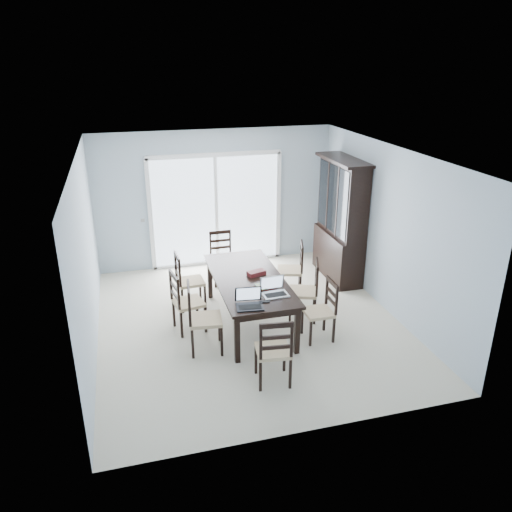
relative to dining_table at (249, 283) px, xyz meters
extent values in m
plane|color=beige|center=(0.00, 0.00, -0.67)|extent=(5.00, 5.00, 0.00)
plane|color=white|center=(0.00, 0.00, 1.93)|extent=(5.00, 5.00, 0.00)
cube|color=#A1B2C0|center=(0.00, 2.50, 0.63)|extent=(4.50, 0.02, 2.60)
cube|color=#A1B2C0|center=(-2.25, 0.00, 0.63)|extent=(0.02, 5.00, 2.60)
cube|color=#A1B2C0|center=(2.25, 0.00, 0.63)|extent=(0.02, 5.00, 2.60)
cube|color=gray|center=(0.00, 3.50, -0.72)|extent=(4.50, 2.00, 0.10)
cube|color=#99999E|center=(0.00, 4.50, -0.12)|extent=(4.50, 0.06, 1.10)
cube|color=black|center=(0.00, 0.00, 0.06)|extent=(1.00, 2.20, 0.04)
cube|color=black|center=(0.00, 0.00, 0.00)|extent=(0.88, 2.08, 0.10)
cube|color=black|center=(-0.42, -1.00, -0.33)|extent=(0.07, 0.07, 0.69)
cube|color=black|center=(0.42, -1.00, -0.33)|extent=(0.07, 0.07, 0.69)
cube|color=black|center=(-0.42, 1.00, -0.33)|extent=(0.07, 0.07, 0.69)
cube|color=black|center=(0.42, 1.00, -0.33)|extent=(0.07, 0.07, 0.69)
cube|color=black|center=(2.01, 1.25, -0.25)|extent=(0.45, 1.30, 0.85)
cube|color=black|center=(2.04, 1.25, 0.83)|extent=(0.38, 1.30, 1.30)
cube|color=black|center=(2.01, 1.25, 1.50)|extent=(0.50, 1.38, 0.05)
cube|color=black|center=(1.84, 0.83, 0.83)|extent=(0.02, 0.36, 1.18)
cube|color=black|center=(1.84, 1.25, 0.83)|extent=(0.02, 0.36, 1.18)
cube|color=black|center=(1.84, 1.67, 0.83)|extent=(0.02, 0.36, 1.18)
cube|color=silver|center=(0.00, 2.48, 0.38)|extent=(2.40, 0.02, 2.10)
cube|color=white|center=(0.00, 2.46, 1.47)|extent=(2.52, 0.05, 0.08)
cube|color=white|center=(0.00, 2.46, 0.38)|extent=(0.06, 0.05, 2.10)
cube|color=white|center=(0.00, 2.46, -0.65)|extent=(2.52, 0.05, 0.05)
cube|color=black|center=(-0.93, -0.36, -0.45)|extent=(0.04, 0.04, 0.44)
cube|color=black|center=(-0.98, -0.75, -0.45)|extent=(0.04, 0.04, 0.44)
cube|color=black|center=(-0.54, -0.41, -0.45)|extent=(0.04, 0.04, 0.44)
cube|color=black|center=(-0.59, -0.80, -0.45)|extent=(0.04, 0.04, 0.44)
cube|color=tan|center=(-0.76, -0.58, -0.20)|extent=(0.48, 0.48, 0.05)
cube|color=black|center=(-1.13, 0.18, -0.46)|extent=(0.04, 0.04, 0.42)
cube|color=black|center=(-1.06, -0.18, -0.46)|extent=(0.04, 0.04, 0.42)
cube|color=black|center=(-0.76, 0.25, -0.46)|extent=(0.04, 0.04, 0.42)
cube|color=black|center=(-0.69, -0.12, -0.46)|extent=(0.04, 0.04, 0.42)
cube|color=tan|center=(-0.91, 0.03, -0.23)|extent=(0.48, 0.48, 0.05)
cube|color=black|center=(-0.96, 0.94, -0.47)|extent=(0.04, 0.04, 0.42)
cube|color=black|center=(-0.94, 0.57, -0.47)|extent=(0.04, 0.04, 0.42)
cube|color=black|center=(-0.60, 0.96, -0.47)|extent=(0.04, 0.04, 0.42)
cube|color=black|center=(-0.58, 0.59, -0.47)|extent=(0.04, 0.04, 0.42)
cube|color=tan|center=(-0.77, 0.76, -0.23)|extent=(0.43, 0.43, 0.05)
cube|color=black|center=(1.02, -0.88, -0.47)|extent=(0.03, 0.03, 0.40)
cube|color=black|center=(1.02, -0.53, -0.47)|extent=(0.03, 0.03, 0.40)
cube|color=black|center=(0.67, -0.88, -0.47)|extent=(0.03, 0.03, 0.40)
cube|color=black|center=(0.67, -0.53, -0.47)|extent=(0.03, 0.03, 0.40)
cube|color=tan|center=(0.84, -0.71, -0.25)|extent=(0.39, 0.39, 0.05)
cube|color=black|center=(0.95, -0.32, -0.46)|extent=(0.04, 0.04, 0.42)
cube|color=black|center=(1.08, 0.03, -0.46)|extent=(0.04, 0.04, 0.42)
cube|color=black|center=(0.60, -0.19, -0.46)|extent=(0.04, 0.04, 0.42)
cube|color=black|center=(0.73, 0.16, -0.46)|extent=(0.04, 0.04, 0.42)
cube|color=tan|center=(0.84, -0.08, -0.22)|extent=(0.53, 0.53, 0.05)
cube|color=black|center=(1.04, 0.56, -0.47)|extent=(0.04, 0.04, 0.41)
cube|color=black|center=(1.15, 0.90, -0.47)|extent=(0.04, 0.04, 0.41)
cube|color=black|center=(0.69, 0.66, -0.47)|extent=(0.04, 0.04, 0.41)
cube|color=black|center=(0.80, 1.01, -0.47)|extent=(0.04, 0.04, 0.41)
cube|color=tan|center=(0.92, 0.78, -0.24)|extent=(0.50, 0.50, 0.05)
cube|color=black|center=(-0.29, -1.68, -0.46)|extent=(0.04, 0.04, 0.42)
cube|color=black|center=(0.08, -1.73, -0.46)|extent=(0.04, 0.04, 0.42)
cube|color=black|center=(-0.25, -1.31, -0.46)|extent=(0.04, 0.04, 0.42)
cube|color=black|center=(0.12, -1.36, -0.46)|extent=(0.04, 0.04, 0.42)
cube|color=tan|center=(-0.09, -1.52, -0.23)|extent=(0.46, 0.46, 0.05)
cube|color=black|center=(0.10, 1.73, -0.47)|extent=(0.03, 0.03, 0.41)
cube|color=black|center=(-0.26, 1.72, -0.47)|extent=(0.03, 0.03, 0.41)
cube|color=black|center=(0.10, 1.37, -0.47)|extent=(0.03, 0.03, 0.41)
cube|color=black|center=(-0.26, 1.36, -0.47)|extent=(0.03, 0.03, 0.41)
cube|color=tan|center=(-0.08, 1.55, -0.24)|extent=(0.41, 0.41, 0.05)
cube|color=black|center=(-0.22, -0.91, 0.09)|extent=(0.38, 0.29, 0.02)
cube|color=silver|center=(-0.22, -0.91, 0.21)|extent=(0.32, 0.08, 0.19)
cube|color=#B6B6B8|center=(0.21, -0.66, 0.09)|extent=(0.37, 0.26, 0.02)
cube|color=silver|center=(0.21, -0.66, 0.21)|extent=(0.31, 0.06, 0.19)
cube|color=maroon|center=(0.15, -0.39, 0.09)|extent=(0.28, 0.22, 0.03)
cube|color=gold|center=(0.16, -0.39, 0.12)|extent=(0.32, 0.28, 0.01)
cube|color=black|center=(0.02, -0.82, 0.08)|extent=(0.13, 0.09, 0.01)
cube|color=#4E0F1E|center=(0.14, 0.07, 0.11)|extent=(0.30, 0.20, 0.07)
cube|color=brown|center=(-0.55, 3.49, -0.19)|extent=(2.12, 1.93, 0.96)
cube|color=gray|center=(-0.55, 3.49, 0.32)|extent=(2.18, 1.99, 0.06)
camera|label=1|loc=(-1.68, -6.55, 3.17)|focal=35.00mm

